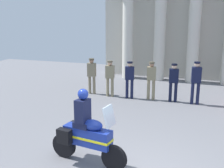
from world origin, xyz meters
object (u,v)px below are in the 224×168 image
officer_in_row_0 (92,73)px  officer_in_row_5 (196,79)px  motorcycle_with_rider (85,133)px  officer_in_row_3 (151,78)px  officer_in_row_4 (174,80)px  officer_in_row_1 (110,76)px  officer_in_row_2 (130,77)px

officer_in_row_0 → officer_in_row_5: officer_in_row_5 is taller
officer_in_row_5 → motorcycle_with_rider: (-2.36, -5.77, -0.25)m
officer_in_row_3 → officer_in_row_4: bearing=170.5°
motorcycle_with_rider → officer_in_row_1: bearing=112.4°
officer_in_row_3 → motorcycle_with_rider: size_ratio=0.80×
officer_in_row_1 → officer_in_row_2: bearing=171.4°
motorcycle_with_rider → officer_in_row_5: bearing=77.2°
officer_in_row_4 → motorcycle_with_rider: size_ratio=0.78×
officer_in_row_0 → officer_in_row_4: size_ratio=1.02×
officer_in_row_3 → officer_in_row_4: size_ratio=1.02×
officer_in_row_0 → officer_in_row_1: bearing=162.1°
officer_in_row_2 → officer_in_row_5: bearing=171.5°
officer_in_row_4 → officer_in_row_5: 0.90m
officer_in_row_4 → motorcycle_with_rider: 6.02m
officer_in_row_5 → officer_in_row_1: bearing=-8.5°
officer_in_row_2 → officer_in_row_4: 1.88m
officer_in_row_2 → officer_in_row_3: size_ratio=0.98×
motorcycle_with_rider → officer_in_row_4: bearing=85.4°
officer_in_row_2 → motorcycle_with_rider: size_ratio=0.78×
officer_in_row_3 → motorcycle_with_rider: bearing=76.5°
officer_in_row_4 → motorcycle_with_rider: motorcycle_with_rider is taller
officer_in_row_3 → officer_in_row_4: officer_in_row_3 is taller
officer_in_row_1 → officer_in_row_2: 0.91m
officer_in_row_1 → motorcycle_with_rider: (1.32, -5.78, -0.16)m
officer_in_row_4 → officer_in_row_1: bearing=-7.1°
officer_in_row_2 → officer_in_row_5: (2.77, -0.01, 0.08)m
officer_in_row_0 → officer_in_row_1: size_ratio=1.02×
officer_in_row_5 → officer_in_row_0: bearing=-10.5°
officer_in_row_0 → motorcycle_with_rider: motorcycle_with_rider is taller
officer_in_row_5 → motorcycle_with_rider: 6.24m
officer_in_row_1 → officer_in_row_5: 3.68m
officer_in_row_1 → officer_in_row_5: bearing=171.5°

